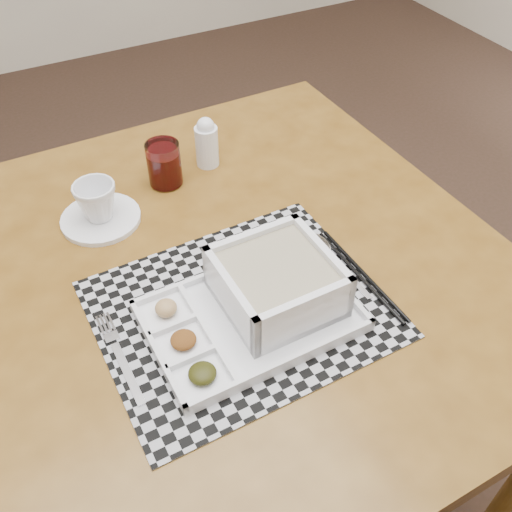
% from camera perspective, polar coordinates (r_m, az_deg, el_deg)
% --- Properties ---
extents(floor, '(5.00, 5.00, 0.00)m').
position_cam_1_polar(floor, '(1.68, -2.11, -16.39)').
color(floor, '#312318').
rests_on(floor, ground).
extents(dining_table, '(1.02, 1.02, 0.76)m').
position_cam_1_polar(dining_table, '(1.05, -4.05, -4.24)').
color(dining_table, '#57360F').
rests_on(dining_table, ground).
extents(placemat, '(0.45, 0.38, 0.00)m').
position_cam_1_polar(placemat, '(0.92, -1.54, -5.32)').
color(placemat, '#A4A5AC').
rests_on(placemat, dining_table).
extents(serving_tray, '(0.32, 0.22, 0.09)m').
position_cam_1_polar(serving_tray, '(0.90, 1.19, -3.81)').
color(serving_tray, white).
rests_on(serving_tray, placemat).
extents(fork, '(0.02, 0.19, 0.00)m').
position_cam_1_polar(fork, '(0.89, -13.47, -9.57)').
color(fork, silver).
rests_on(fork, placemat).
extents(spoon, '(0.04, 0.18, 0.01)m').
position_cam_1_polar(spoon, '(1.02, 6.82, 0.80)').
color(spoon, silver).
rests_on(spoon, placemat).
extents(chopsticks, '(0.02, 0.24, 0.01)m').
position_cam_1_polar(chopsticks, '(0.99, 10.53, -1.86)').
color(chopsticks, black).
rests_on(chopsticks, placemat).
extents(saucer, '(0.15, 0.15, 0.01)m').
position_cam_1_polar(saucer, '(1.12, -15.25, 3.63)').
color(saucer, white).
rests_on(saucer, dining_table).
extents(cup, '(0.09, 0.09, 0.07)m').
position_cam_1_polar(cup, '(1.09, -15.65, 5.29)').
color(cup, white).
rests_on(cup, saucer).
extents(juice_glass, '(0.07, 0.07, 0.09)m').
position_cam_1_polar(juice_glass, '(1.16, -9.15, 8.90)').
color(juice_glass, white).
rests_on(juice_glass, dining_table).
extents(creamer_bottle, '(0.05, 0.05, 0.11)m').
position_cam_1_polar(creamer_bottle, '(1.20, -4.96, 11.23)').
color(creamer_bottle, white).
rests_on(creamer_bottle, dining_table).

